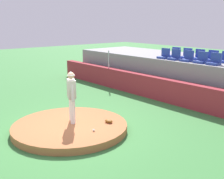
# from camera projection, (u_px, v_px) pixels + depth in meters

# --- Properties ---
(ground_plane) EXTENTS (60.00, 60.00, 0.00)m
(ground_plane) POSITION_uv_depth(u_px,v_px,m) (70.00, 130.00, 9.56)
(ground_plane) COLOR #3C7E3C
(pitchers_mound) EXTENTS (3.83, 3.83, 0.23)m
(pitchers_mound) POSITION_uv_depth(u_px,v_px,m) (70.00, 127.00, 9.54)
(pitchers_mound) COLOR #AF683D
(pitchers_mound) RESTS_ON ground_plane
(pitcher) EXTENTS (0.73, 0.44, 1.75)m
(pitcher) POSITION_uv_depth(u_px,v_px,m) (72.00, 93.00, 9.48)
(pitcher) COLOR white
(pitcher) RESTS_ON pitchers_mound
(baseball) EXTENTS (0.07, 0.07, 0.07)m
(baseball) POSITION_uv_depth(u_px,v_px,m) (94.00, 130.00, 8.86)
(baseball) COLOR white
(baseball) RESTS_ON pitchers_mound
(fielding_glove) EXTENTS (0.33, 0.24, 0.11)m
(fielding_glove) POSITION_uv_depth(u_px,v_px,m) (109.00, 121.00, 9.62)
(fielding_glove) COLOR brown
(fielding_glove) RESTS_ON pitchers_mound
(brick_barrier) EXTENTS (16.96, 0.40, 1.04)m
(brick_barrier) POSITION_uv_depth(u_px,v_px,m) (170.00, 91.00, 12.72)
(brick_barrier) COLOR #9C2B34
(brick_barrier) RESTS_ON ground_plane
(fence_post_left) EXTENTS (0.06, 0.06, 0.96)m
(fence_post_left) POSITION_uv_depth(u_px,v_px,m) (109.00, 59.00, 15.73)
(fence_post_left) COLOR silver
(fence_post_left) RESTS_ON brick_barrier
(bleacher_platform) EXTENTS (15.59, 3.76, 1.77)m
(bleacher_platform) POSITION_uv_depth(u_px,v_px,m) (202.00, 77.00, 14.18)
(bleacher_platform) COLOR gray
(bleacher_platform) RESTS_ON ground_plane
(stadium_chair_0) EXTENTS (0.48, 0.44, 0.50)m
(stadium_chair_0) POSITION_uv_depth(u_px,v_px,m) (164.00, 55.00, 14.11)
(stadium_chair_0) COLOR #293F98
(stadium_chair_0) RESTS_ON bleacher_platform
(stadium_chair_1) EXTENTS (0.48, 0.44, 0.50)m
(stadium_chair_1) POSITION_uv_depth(u_px,v_px,m) (175.00, 56.00, 13.62)
(stadium_chair_1) COLOR #293F98
(stadium_chair_1) RESTS_ON bleacher_platform
(stadium_chair_2) EXTENTS (0.48, 0.44, 0.50)m
(stadium_chair_2) POSITION_uv_depth(u_px,v_px,m) (187.00, 58.00, 13.11)
(stadium_chair_2) COLOR #293F98
(stadium_chair_2) RESTS_ON bleacher_platform
(stadium_chair_3) EXTENTS (0.48, 0.44, 0.50)m
(stadium_chair_3) POSITION_uv_depth(u_px,v_px,m) (201.00, 59.00, 12.56)
(stadium_chair_3) COLOR #293F98
(stadium_chair_3) RESTS_ON bleacher_platform
(stadium_chair_4) EXTENTS (0.48, 0.44, 0.50)m
(stadium_chair_4) POSITION_uv_depth(u_px,v_px,m) (215.00, 61.00, 12.04)
(stadium_chair_4) COLOR #293F98
(stadium_chair_4) RESTS_ON bleacher_platform
(stadium_chair_5) EXTENTS (0.48, 0.44, 0.50)m
(stadium_chair_5) POSITION_uv_depth(u_px,v_px,m) (175.00, 54.00, 14.68)
(stadium_chair_5) COLOR #293F98
(stadium_chair_5) RESTS_ON bleacher_platform
(stadium_chair_6) EXTENTS (0.48, 0.44, 0.50)m
(stadium_chair_6) POSITION_uv_depth(u_px,v_px,m) (186.00, 55.00, 14.16)
(stadium_chair_6) COLOR #293F98
(stadium_chair_6) RESTS_ON bleacher_platform
(stadium_chair_7) EXTENTS (0.48, 0.44, 0.50)m
(stadium_chair_7) POSITION_uv_depth(u_px,v_px,m) (199.00, 56.00, 13.63)
(stadium_chair_7) COLOR #293F98
(stadium_chair_7) RESTS_ON bleacher_platform
(stadium_chair_8) EXTENTS (0.48, 0.44, 0.50)m
(stadium_chair_8) POSITION_uv_depth(u_px,v_px,m) (212.00, 58.00, 13.14)
(stadium_chair_8) COLOR #293F98
(stadium_chair_8) RESTS_ON bleacher_platform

